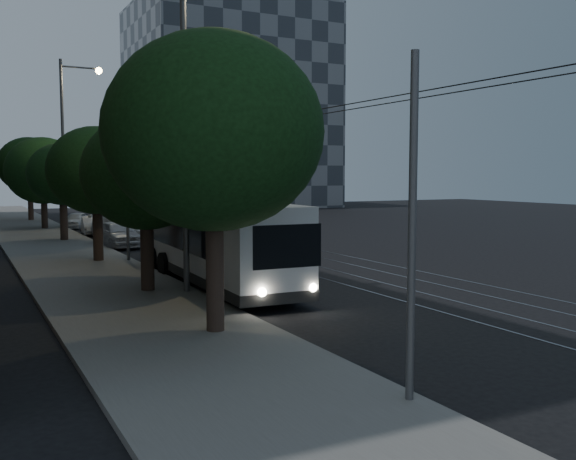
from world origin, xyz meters
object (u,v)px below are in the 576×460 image
(car_white_b, at_px, (127,227))
(car_white_a, at_px, (118,234))
(trolleybus, at_px, (213,239))
(streetlamp_near, at_px, (197,91))
(car_white_c, at_px, (93,226))
(streetlamp_far, at_px, (70,131))
(pickup_silver, at_px, (196,248))
(car_white_d, at_px, (76,220))

(car_white_b, bearing_deg, car_white_a, -134.30)
(trolleybus, distance_m, streetlamp_near, 5.48)
(car_white_c, height_order, streetlamp_far, streetlamp_far)
(pickup_silver, distance_m, car_white_a, 8.31)
(car_white_a, bearing_deg, streetlamp_far, 92.91)
(pickup_silver, bearing_deg, car_white_b, 91.42)
(car_white_c, height_order, streetlamp_near, streetlamp_near)
(car_white_a, height_order, streetlamp_far, streetlamp_far)
(car_white_c, bearing_deg, car_white_d, 97.75)
(car_white_a, xyz_separation_m, car_white_d, (0.00, 13.60, -0.13))
(trolleybus, relative_size, car_white_a, 2.76)
(car_white_a, height_order, car_white_c, car_white_a)
(trolleybus, xyz_separation_m, car_white_d, (-0.50, 26.87, -1.02))
(streetlamp_near, bearing_deg, trolleybus, 56.44)
(trolleybus, height_order, streetlamp_far, streetlamp_far)
(trolleybus, xyz_separation_m, car_white_c, (-0.35, 21.22, -1.01))
(pickup_silver, bearing_deg, trolleybus, -101.97)
(trolleybus, distance_m, pickup_silver, 5.31)
(pickup_silver, distance_m, car_white_b, 11.73)
(pickup_silver, xyz_separation_m, car_white_c, (-1.45, 16.11, -0.09))
(trolleybus, height_order, car_white_b, trolleybus)
(car_white_b, xyz_separation_m, car_white_d, (-1.34, 10.03, -0.17))
(streetlamp_far, bearing_deg, car_white_d, 78.42)
(car_white_b, bearing_deg, car_white_d, 73.91)
(car_white_d, bearing_deg, car_white_a, -65.94)
(car_white_d, height_order, streetlamp_far, streetlamp_far)
(pickup_silver, relative_size, streetlamp_near, 0.46)
(car_white_c, distance_m, car_white_d, 5.65)
(car_white_c, bearing_deg, pickup_silver, -78.63)
(streetlamp_far, bearing_deg, pickup_silver, -80.83)
(streetlamp_far, bearing_deg, car_white_b, -63.39)
(car_white_c, bearing_deg, streetlamp_far, 167.10)
(car_white_a, height_order, car_white_d, car_white_a)
(streetlamp_near, bearing_deg, car_white_c, 87.88)
(car_white_a, distance_m, car_white_c, 7.96)
(car_white_c, bearing_deg, car_white_a, -84.86)
(car_white_b, relative_size, streetlamp_far, 0.47)
(pickup_silver, relative_size, car_white_a, 1.18)
(car_white_a, bearing_deg, pickup_silver, -83.28)
(trolleybus, bearing_deg, streetlamp_far, 96.45)
(trolleybus, relative_size, car_white_d, 3.35)
(trolleybus, xyz_separation_m, car_white_a, (-0.50, 13.27, -0.89))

